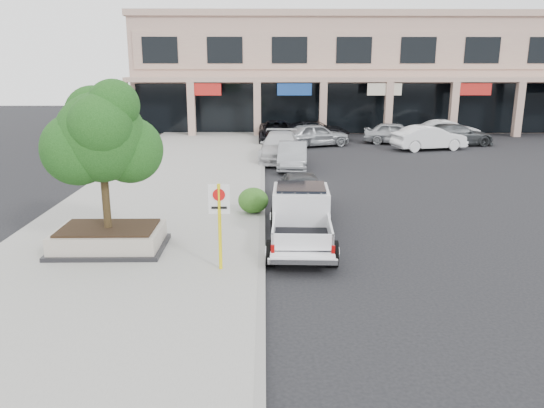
{
  "coord_description": "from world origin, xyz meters",
  "views": [
    {
      "loc": [
        -1.46,
        -13.7,
        5.38
      ],
      "look_at": [
        -1.24,
        1.5,
        1.38
      ],
      "focal_mm": 35.0,
      "sensor_mm": 36.0,
      "label": 1
    }
  ],
  "objects": [
    {
      "name": "lot_car_c",
      "position": [
        11.72,
        22.5,
        0.74
      ],
      "size": [
        5.3,
        2.7,
        1.47
      ],
      "primitive_type": "imported",
      "rotation": [
        0.0,
        0.0,
        1.7
      ],
      "color": "#313437",
      "rests_on": "ground"
    },
    {
      "name": "lot_car_e",
      "position": [
        7.73,
        23.22,
        0.76
      ],
      "size": [
        4.77,
        2.92,
        1.52
      ],
      "primitive_type": "imported",
      "rotation": [
        0.0,
        0.0,
        1.3
      ],
      "color": "#A3A7AB",
      "rests_on": "ground"
    },
    {
      "name": "curb_car_d",
      "position": [
        -0.59,
        24.17,
        0.76
      ],
      "size": [
        2.54,
        5.5,
        1.53
      ],
      "primitive_type": "imported",
      "rotation": [
        0.0,
        0.0,
        -0.0
      ],
      "color": "black",
      "rests_on": "ground"
    },
    {
      "name": "no_parking_sign",
      "position": [
        -2.63,
        -0.55,
        1.63
      ],
      "size": [
        0.55,
        0.09,
        2.3
      ],
      "color": "yellow",
      "rests_on": "sidewalk"
    },
    {
      "name": "planter_tree",
      "position": [
        -5.87,
        1.2,
        3.41
      ],
      "size": [
        2.9,
        2.55,
        4.0
      ],
      "color": "black",
      "rests_on": "planter"
    },
    {
      "name": "lot_car_a",
      "position": [
        2.0,
        22.16,
        0.79
      ],
      "size": [
        5.01,
        3.34,
        1.59
      ],
      "primitive_type": "imported",
      "rotation": [
        0.0,
        0.0,
        1.92
      ],
      "color": "#93969B",
      "rests_on": "ground"
    },
    {
      "name": "curb",
      "position": [
        -1.55,
        6.0,
        0.07
      ],
      "size": [
        0.2,
        52.0,
        0.15
      ],
      "primitive_type": "cube",
      "color": "gray",
      "rests_on": "ground"
    },
    {
      "name": "pickup_truck",
      "position": [
        -0.35,
        1.74,
        0.83
      ],
      "size": [
        2.22,
        5.38,
        1.66
      ],
      "primitive_type": null,
      "rotation": [
        0.0,
        0.0,
        -0.05
      ],
      "color": "white",
      "rests_on": "ground"
    },
    {
      "name": "planter",
      "position": [
        -6.01,
        1.04,
        0.48
      ],
      "size": [
        3.2,
        2.2,
        0.68
      ],
      "color": "black",
      "rests_on": "sidewalk"
    },
    {
      "name": "hedge",
      "position": [
        -1.88,
        4.91,
        0.62
      ],
      "size": [
        1.1,
        0.99,
        0.93
      ],
      "primitive_type": "ellipsoid",
      "color": "#234C15",
      "rests_on": "sidewalk"
    },
    {
      "name": "curb_car_a",
      "position": [
        -0.03,
        5.85,
        0.71
      ],
      "size": [
        1.82,
        4.23,
        1.42
      ],
      "primitive_type": "imported",
      "rotation": [
        0.0,
        0.0,
        0.03
      ],
      "color": "#303235",
      "rests_on": "ground"
    },
    {
      "name": "lot_car_f",
      "position": [
        11.93,
        24.89,
        0.74
      ],
      "size": [
        4.58,
        1.79,
        1.48
      ],
      "primitive_type": "imported",
      "rotation": [
        0.0,
        0.0,
        1.52
      ],
      "color": "silver",
      "rests_on": "ground"
    },
    {
      "name": "sidewalk",
      "position": [
        -5.5,
        6.0,
        0.07
      ],
      "size": [
        8.0,
        52.0,
        0.15
      ],
      "primitive_type": "cube",
      "color": "gray",
      "rests_on": "ground"
    },
    {
      "name": "lot_car_b",
      "position": [
        9.25,
        20.54,
        0.79
      ],
      "size": [
        5.04,
        2.77,
        1.57
      ],
      "primitive_type": "imported",
      "rotation": [
        0.0,
        0.0,
        1.81
      ],
      "color": "white",
      "rests_on": "ground"
    },
    {
      "name": "curb_car_c",
      "position": [
        -0.56,
        16.72,
        0.8
      ],
      "size": [
        2.62,
        5.69,
        1.61
      ],
      "primitive_type": "imported",
      "rotation": [
        0.0,
        0.0,
        -0.07
      ],
      "color": "silver",
      "rests_on": "ground"
    },
    {
      "name": "curb_car_b",
      "position": [
        0.03,
        14.17,
        0.71
      ],
      "size": [
        1.79,
        4.37,
        1.41
      ],
      "primitive_type": "imported",
      "rotation": [
        0.0,
        0.0,
        -0.07
      ],
      "color": "gray",
      "rests_on": "ground"
    },
    {
      "name": "lot_car_d",
      "position": [
        2.37,
        25.6,
        0.69
      ],
      "size": [
        5.16,
        2.76,
        1.38
      ],
      "primitive_type": "imported",
      "rotation": [
        0.0,
        0.0,
        1.47
      ],
      "color": "black",
      "rests_on": "ground"
    },
    {
      "name": "strip_mall",
      "position": [
        8.0,
        33.93,
        4.75
      ],
      "size": [
        40.55,
        12.43,
        9.5
      ],
      "color": "tan",
      "rests_on": "ground"
    },
    {
      "name": "ground",
      "position": [
        0.0,
        0.0,
        0.0
      ],
      "size": [
        120.0,
        120.0,
        0.0
      ],
      "primitive_type": "plane",
      "color": "black",
      "rests_on": "ground"
    }
  ]
}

